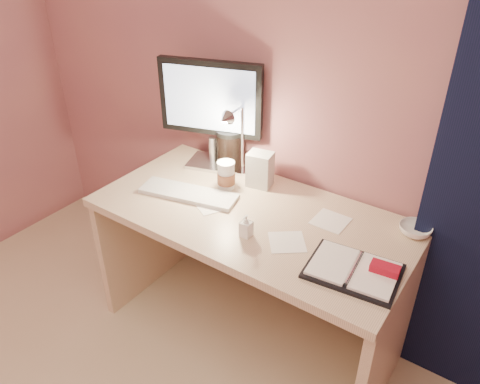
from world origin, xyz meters
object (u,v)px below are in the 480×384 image
Objects in this scene: desk at (260,245)px; coffee_cup at (226,176)px; dark_jar at (230,151)px; planner at (356,270)px; desk_lamp at (230,136)px; keyboard at (188,193)px; product_box at (260,170)px; bowl at (415,230)px; monitor at (211,105)px; lotion_bottle at (246,226)px.

coffee_cup is (-0.21, 0.03, 0.29)m from desk.
planner is at bearing -25.00° from dark_jar.
desk_lamp reaches higher than planner.
dark_jar reaches higher than desk.
dark_jar is at bearing 121.09° from coffee_cup.
coffee_cup is 0.74× the size of dark_jar.
coffee_cup is 0.21m from dark_jar.
desk is 0.36m from coffee_cup.
keyboard is 1.30× the size of planner.
product_box is (-0.10, 0.14, 0.31)m from desk.
bowl is at bearing -0.13° from desk_lamp.
planner is (0.94, -0.37, -0.31)m from monitor.
keyboard is at bearing -162.89° from bowl.
lotion_bottle is 0.26× the size of desk_lamp.
planner is 0.37m from bowl.
dark_jar is (-0.11, 0.18, 0.03)m from coffee_cup.
monitor is at bearing -162.55° from dark_jar.
bowl reaches higher than desk.
dark_jar is at bearing 77.12° from keyboard.
product_box is at bearing -24.44° from monitor.
product_box is (0.22, -0.07, -0.01)m from dark_jar.
desk is 0.53m from desk_lamp.
coffee_cup is at bearing -170.65° from bowl.
lotion_bottle is at bearing -50.58° from desk_lamp.
dark_jar is at bearing 148.94° from planner.
keyboard is at bearing -159.25° from desk.
monitor is 0.45m from keyboard.
dark_jar is (-0.00, 0.33, 0.08)m from keyboard.
keyboard reaches higher than desk.
monitor is (-0.41, 0.18, 0.55)m from desk.
desk is at bearing 108.25° from lotion_bottle.
desk is 3.05× the size of keyboard.
bowl is (0.10, 0.36, 0.01)m from planner.
coffee_cup reaches higher than keyboard.
desk is 3.96× the size of planner.
desk is 0.41m from keyboard.
product_box is at bearing 124.23° from desk.
desk is at bearing 7.41° from keyboard.
bowl is (1.04, -0.01, -0.31)m from monitor.
keyboard is at bearing 169.51° from planner.
monitor is at bearing 139.71° from lotion_bottle.
coffee_cup is 1.04× the size of bowl.
bowl is at bearing 35.63° from lotion_bottle.
product_box is at bearing 43.84° from coffee_cup.
coffee_cup is 0.37× the size of desk_lamp.
coffee_cup is at bearing 157.52° from planner.
keyboard is 1.00m from bowl.
coffee_cup is 0.16m from product_box.
bowl reaches higher than keyboard.
desk_lamp is (0.08, -0.10, 0.14)m from dark_jar.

